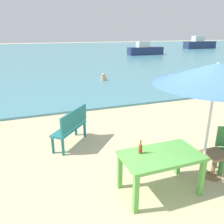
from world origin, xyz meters
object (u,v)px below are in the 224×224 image
at_px(swimmer_person, 103,77).
at_px(bench_teal_center, 72,125).
at_px(boat_tanker, 199,44).
at_px(picnic_table_green, 161,160).
at_px(beer_bottle_amber, 140,148).
at_px(side_table_wood, 214,162).
at_px(boat_ferry, 145,50).
at_px(patio_umbrella, 216,74).

bearing_deg(swimmer_person, bench_teal_center, -113.90).
xyz_separation_m(swimmer_person, boat_tanker, (22.84, 19.29, 0.55)).
relative_size(picnic_table_green, boat_tanker, 0.26).
distance_m(beer_bottle_amber, boat_tanker, 38.27).
height_order(beer_bottle_amber, side_table_wood, beer_bottle_amber).
xyz_separation_m(bench_teal_center, boat_tanker, (26.06, 26.55, 0.25)).
bearing_deg(picnic_table_green, side_table_wood, -0.07).
bearing_deg(beer_bottle_amber, bench_teal_center, 110.22).
bearing_deg(boat_ferry, bench_teal_center, -122.26).
relative_size(boat_tanker, boat_ferry, 1.26).
bearing_deg(boat_tanker, picnic_table_green, -130.76).
height_order(patio_umbrella, boat_tanker, patio_umbrella).
height_order(picnic_table_green, boat_ferry, boat_ferry).
distance_m(beer_bottle_amber, boat_ferry, 25.23).
height_order(patio_umbrella, boat_ferry, patio_umbrella).
distance_m(side_table_wood, bench_teal_center, 3.36).
xyz_separation_m(side_table_wood, bench_teal_center, (-2.38, 2.36, 0.19)).
relative_size(swimmer_person, boat_tanker, 0.08).
relative_size(patio_umbrella, boat_ferry, 0.53).
bearing_deg(swimmer_person, boat_tanker, 40.18).
distance_m(patio_umbrella, swimmer_person, 9.95).
bearing_deg(boat_ferry, patio_umbrella, -115.30).
bearing_deg(picnic_table_green, bench_teal_center, 115.74).
distance_m(beer_bottle_amber, swimmer_person, 9.78).
relative_size(picnic_table_green, bench_teal_center, 1.23).
distance_m(side_table_wood, boat_ferry, 24.68).
relative_size(beer_bottle_amber, side_table_wood, 0.49).
relative_size(side_table_wood, boat_ferry, 0.12).
bearing_deg(boat_tanker, patio_umbrella, -129.67).
distance_m(patio_umbrella, boat_ferry, 24.93).
bearing_deg(side_table_wood, bench_teal_center, 135.19).
bearing_deg(boat_ferry, side_table_wood, -114.63).
bearing_deg(boat_ferry, boat_tanker, 25.83).
relative_size(bench_teal_center, boat_ferry, 0.26).
relative_size(beer_bottle_amber, patio_umbrella, 0.12).
distance_m(picnic_table_green, boat_tanker, 38.17).
xyz_separation_m(patio_umbrella, boat_tanker, (24.03, 28.98, -1.33)).
bearing_deg(picnic_table_green, patio_umbrella, -4.59).
distance_m(beer_bottle_amber, bench_teal_center, 2.37).
bearing_deg(bench_teal_center, picnic_table_green, -64.26).
xyz_separation_m(picnic_table_green, swimmer_person, (2.08, 9.62, -0.41)).
height_order(picnic_table_green, beer_bottle_amber, beer_bottle_amber).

